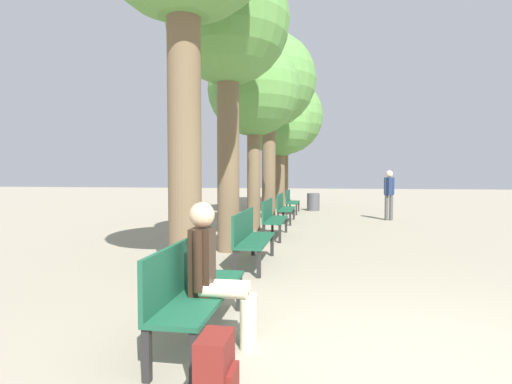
% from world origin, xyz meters
% --- Properties ---
extents(ground_plane, '(80.00, 80.00, 0.00)m').
position_xyz_m(ground_plane, '(0.00, 0.00, 0.00)').
color(ground_plane, gray).
extents(bench_row_0, '(0.45, 1.70, 0.90)m').
position_xyz_m(bench_row_0, '(-1.71, 0.42, 0.52)').
color(bench_row_0, '#195138').
rests_on(bench_row_0, ground_plane).
extents(bench_row_1, '(0.45, 1.70, 0.90)m').
position_xyz_m(bench_row_1, '(-1.71, 3.45, 0.52)').
color(bench_row_1, '#195138').
rests_on(bench_row_1, ground_plane).
extents(bench_row_2, '(0.45, 1.70, 0.90)m').
position_xyz_m(bench_row_2, '(-1.71, 6.48, 0.52)').
color(bench_row_2, '#195138').
rests_on(bench_row_2, ground_plane).
extents(bench_row_3, '(0.45, 1.70, 0.90)m').
position_xyz_m(bench_row_3, '(-1.71, 9.51, 0.52)').
color(bench_row_3, '#195138').
rests_on(bench_row_3, ground_plane).
extents(bench_row_4, '(0.45, 1.70, 0.90)m').
position_xyz_m(bench_row_4, '(-1.71, 12.54, 0.52)').
color(bench_row_4, '#195138').
rests_on(bench_row_4, ground_plane).
extents(tree_row_1, '(2.41, 2.41, 5.68)m').
position_xyz_m(tree_row_1, '(-2.34, 4.58, 4.35)').
color(tree_row_1, brown).
rests_on(tree_row_1, ground_plane).
extents(tree_row_2, '(2.47, 2.47, 5.03)m').
position_xyz_m(tree_row_2, '(-2.34, 7.60, 3.74)').
color(tree_row_2, brown).
rests_on(tree_row_2, ground_plane).
extents(tree_row_3, '(3.27, 3.27, 6.41)m').
position_xyz_m(tree_row_3, '(-2.34, 10.74, 4.70)').
color(tree_row_3, brown).
rests_on(tree_row_3, ground_plane).
extents(tree_row_4, '(2.75, 2.75, 5.06)m').
position_xyz_m(tree_row_4, '(-2.34, 14.38, 3.61)').
color(tree_row_4, brown).
rests_on(tree_row_4, ground_plane).
extents(tree_row_5, '(3.78, 3.78, 6.31)m').
position_xyz_m(tree_row_5, '(-2.34, 16.94, 4.40)').
color(tree_row_5, brown).
rests_on(tree_row_5, ground_plane).
extents(person_seated, '(0.60, 0.34, 1.28)m').
position_xyz_m(person_seated, '(-1.47, 0.34, 0.68)').
color(person_seated, beige).
rests_on(person_seated, ground_plane).
extents(backpack, '(0.24, 0.33, 0.49)m').
position_xyz_m(backpack, '(-1.20, -0.63, 0.24)').
color(backpack, maroon).
rests_on(backpack, ground_plane).
extents(pedestrian_near, '(0.33, 0.29, 1.65)m').
position_xyz_m(pedestrian_near, '(1.69, 10.61, 0.94)').
color(pedestrian_near, '#4C4C4C').
rests_on(pedestrian_near, ground_plane).
extents(trash_bin, '(0.52, 0.52, 0.73)m').
position_xyz_m(trash_bin, '(-0.85, 13.74, 0.36)').
color(trash_bin, '#4C4C51').
rests_on(trash_bin, ground_plane).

